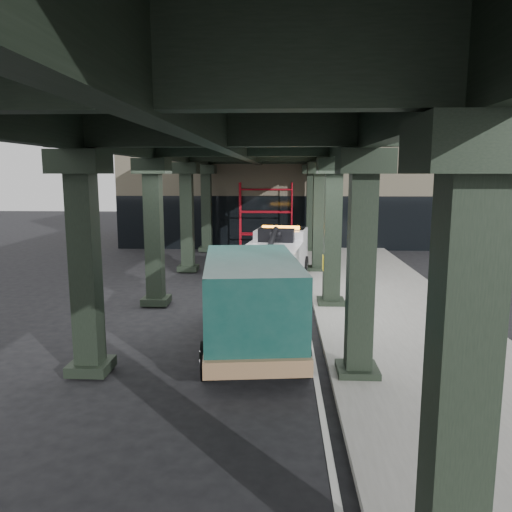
# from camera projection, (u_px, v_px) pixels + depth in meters

# --- Properties ---
(ground) EXTENTS (90.00, 90.00, 0.00)m
(ground) POSITION_uv_depth(u_px,v_px,m) (251.00, 324.00, 15.12)
(ground) COLOR black
(ground) RESTS_ON ground
(sidewalk) EXTENTS (5.00, 40.00, 0.15)m
(sidewalk) POSITION_uv_depth(u_px,v_px,m) (387.00, 306.00, 16.86)
(sidewalk) COLOR gray
(sidewalk) RESTS_ON ground
(lane_stripe) EXTENTS (0.12, 38.00, 0.01)m
(lane_stripe) POSITION_uv_depth(u_px,v_px,m) (304.00, 307.00, 17.01)
(lane_stripe) COLOR silver
(lane_stripe) RESTS_ON ground
(viaduct) EXTENTS (7.40, 32.00, 6.40)m
(viaduct) POSITION_uv_depth(u_px,v_px,m) (242.00, 144.00, 16.23)
(viaduct) COLOR black
(viaduct) RESTS_ON ground
(building) EXTENTS (22.00, 10.00, 8.00)m
(building) POSITION_uv_depth(u_px,v_px,m) (298.00, 181.00, 34.08)
(building) COLOR #C6B793
(building) RESTS_ON ground
(scaffolding) EXTENTS (3.08, 0.88, 4.00)m
(scaffolding) POSITION_uv_depth(u_px,v_px,m) (266.00, 215.00, 29.21)
(scaffolding) COLOR red
(scaffolding) RESTS_ON ground
(tow_truck) EXTENTS (3.02, 7.64, 2.44)m
(tow_truck) POSITION_uv_depth(u_px,v_px,m) (275.00, 258.00, 19.75)
(tow_truck) COLOR black
(tow_truck) RESTS_ON ground
(towed_van) EXTENTS (3.00, 6.25, 2.45)m
(towed_van) POSITION_uv_depth(u_px,v_px,m) (250.00, 300.00, 12.75)
(towed_van) COLOR #113D37
(towed_van) RESTS_ON ground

